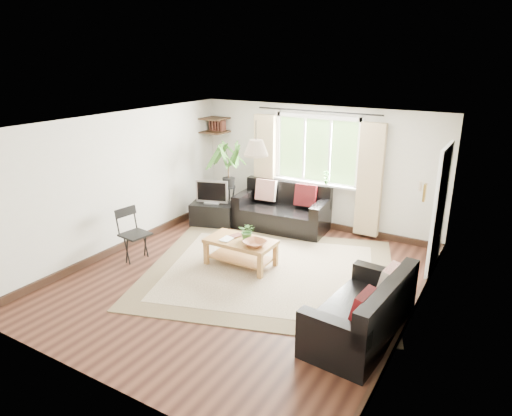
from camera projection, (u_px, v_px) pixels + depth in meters
The scene contains 24 objects.
floor at pixel (243, 279), 7.06m from camera, with size 5.50×5.50×0.00m, color black.
ceiling at pixel (241, 124), 6.29m from camera, with size 5.50×5.50×0.00m, color white.
wall_back at pixel (317, 168), 8.92m from camera, with size 5.00×0.02×2.40m, color beige.
wall_front at pixel (92, 283), 4.43m from camera, with size 5.00×0.02×2.40m, color beige.
wall_left at pixel (120, 183), 7.88m from camera, with size 0.02×5.50×2.40m, color beige.
wall_right at pixel (418, 239), 5.47m from camera, with size 0.02×5.50×2.40m, color beige.
rug at pixel (270, 271), 7.29m from camera, with size 3.85×3.30×0.02m, color beige.
window at pixel (317, 150), 8.78m from camera, with size 2.50×0.16×2.16m, color white, non-canonical shape.
door at pixel (439, 214), 6.94m from camera, with size 0.06×0.96×2.06m, color silver.
corner_shelf at pixel (215, 125), 9.58m from camera, with size 0.50×0.50×0.34m, color black, non-canonical shape.
pendant_lamp at pixel (256, 144), 6.73m from camera, with size 0.36×0.36×0.54m, color beige, non-canonical shape.
wall_sconce at pixel (423, 189), 5.58m from camera, with size 0.12×0.12×0.28m, color beige, non-canonical shape.
sofa_back at pixel (282, 208), 8.99m from camera, with size 1.80×0.90×0.85m, color black, non-canonical shape.
sofa_right at pixel (360, 308), 5.53m from camera, with size 0.83×1.67×0.78m, color black, non-canonical shape.
coffee_table at pixel (241, 253), 7.45m from camera, with size 1.12×0.61×0.46m, color brown, non-canonical shape.
table_plant at pixel (248, 231), 7.32m from camera, with size 0.27×0.24×0.30m, color #386C2B.
bowl at pixel (255, 243), 7.13m from camera, with size 0.35×0.35×0.09m, color #975734.
book_a at pixel (222, 238), 7.43m from camera, with size 0.17×0.24×0.02m, color silver.
book_b at pixel (233, 234), 7.58m from camera, with size 0.15×0.21×0.02m, color #542B21.
tv_stand at pixel (213, 214), 9.26m from camera, with size 0.85×0.48×0.46m, color black.
tv at pixel (212, 191), 9.10m from camera, with size 0.65×0.22×0.50m, color #A5A5AA, non-canonical shape.
palm_stand at pixel (229, 183), 9.21m from camera, with size 0.65×0.65×1.67m, color black, non-canonical shape.
folding_chair at pixel (135, 235), 7.59m from camera, with size 0.46×0.46×0.89m, color black, non-canonical shape.
sill_plant at pixel (326, 177), 8.75m from camera, with size 0.14×0.10×0.27m, color #2D6023.
Camera 1 is at (3.40, -5.35, 3.31)m, focal length 32.00 mm.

